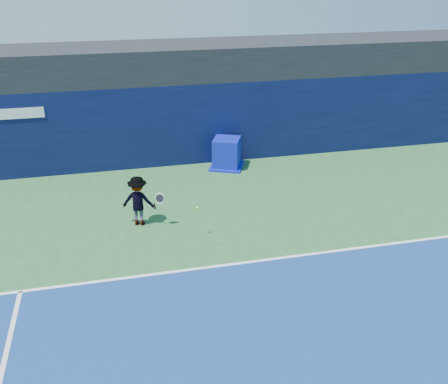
% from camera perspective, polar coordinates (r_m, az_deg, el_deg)
% --- Properties ---
extents(ground, '(80.00, 80.00, 0.00)m').
position_cam_1_polar(ground, '(10.47, 4.62, -17.13)').
color(ground, '#2B6030').
rests_on(ground, ground).
extents(baseline, '(24.00, 0.10, 0.01)m').
position_cam_1_polar(baseline, '(12.75, 0.58, -8.30)').
color(baseline, white).
rests_on(baseline, ground).
extents(stadium_band, '(36.00, 3.00, 1.20)m').
position_cam_1_polar(stadium_band, '(19.32, -5.49, 14.73)').
color(stadium_band, black).
rests_on(stadium_band, back_wall_assembly).
extents(back_wall_assembly, '(36.00, 1.03, 3.00)m').
position_cam_1_polar(back_wall_assembly, '(18.85, -4.82, 7.92)').
color(back_wall_assembly, '#090F35').
rests_on(back_wall_assembly, ground).
extents(equipment_cart, '(1.52, 1.52, 1.11)m').
position_cam_1_polar(equipment_cart, '(18.44, 0.30, 4.35)').
color(equipment_cart, '#0B139D').
rests_on(equipment_cart, ground).
extents(tennis_player, '(1.27, 0.83, 1.49)m').
position_cam_1_polar(tennis_player, '(14.49, -9.77, -1.01)').
color(tennis_player, white).
rests_on(tennis_player, ground).
extents(tennis_ball, '(0.07, 0.07, 0.07)m').
position_cam_1_polar(tennis_ball, '(13.57, -3.05, -1.84)').
color(tennis_ball, '#DCF91B').
rests_on(tennis_ball, ground).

